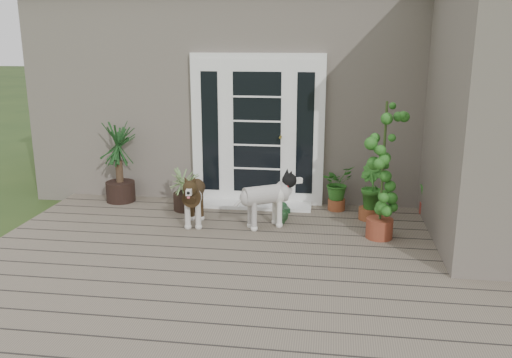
# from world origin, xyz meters

# --- Properties ---
(deck) EXTENTS (6.20, 4.60, 0.12)m
(deck) POSITION_xyz_m (0.00, 0.40, 0.06)
(deck) COLOR #6B5B4C
(deck) RESTS_ON ground
(house_main) EXTENTS (7.40, 4.00, 3.10)m
(house_main) POSITION_xyz_m (0.00, 4.65, 1.55)
(house_main) COLOR #665E54
(house_main) RESTS_ON ground
(door_unit) EXTENTS (1.90, 0.14, 2.15)m
(door_unit) POSITION_xyz_m (-0.20, 2.60, 1.19)
(door_unit) COLOR white
(door_unit) RESTS_ON deck
(door_step) EXTENTS (1.60, 0.40, 0.05)m
(door_step) POSITION_xyz_m (-0.20, 2.40, 0.14)
(door_step) COLOR white
(door_step) RESTS_ON deck
(brindle_dog) EXTENTS (0.41, 0.78, 0.62)m
(brindle_dog) POSITION_xyz_m (-0.87, 1.53, 0.43)
(brindle_dog) COLOR #3C2A16
(brindle_dog) RESTS_ON deck
(white_dog) EXTENTS (0.82, 0.66, 0.63)m
(white_dog) POSITION_xyz_m (0.05, 1.55, 0.43)
(white_dog) COLOR white
(white_dog) RESTS_ON deck
(spider_plant) EXTENTS (0.81, 0.81, 0.65)m
(spider_plant) POSITION_xyz_m (-1.14, 2.11, 0.45)
(spider_plant) COLOR #7D9B5F
(spider_plant) RESTS_ON deck
(yucca) EXTENTS (0.90, 0.90, 1.16)m
(yucca) POSITION_xyz_m (-2.22, 2.38, 0.70)
(yucca) COLOR black
(yucca) RESTS_ON deck
(herb_a) EXTENTS (0.61, 0.61, 0.55)m
(herb_a) POSITION_xyz_m (0.95, 2.40, 0.40)
(herb_a) COLOR #28631C
(herb_a) RESTS_ON deck
(herb_b) EXTENTS (0.50, 0.50, 0.55)m
(herb_b) POSITION_xyz_m (1.38, 2.05, 0.40)
(herb_b) COLOR #1F4F16
(herb_b) RESTS_ON deck
(herb_c) EXTENTS (0.52, 0.52, 0.62)m
(herb_c) POSITION_xyz_m (2.24, 2.40, 0.43)
(herb_c) COLOR #285919
(herb_c) RESTS_ON deck
(sapling) EXTENTS (0.51, 0.51, 1.71)m
(sapling) POSITION_xyz_m (1.46, 1.37, 0.98)
(sapling) COLOR #1B5A19
(sapling) RESTS_ON deck
(clog_left) EXTENTS (0.22, 0.31, 0.09)m
(clog_left) POSITION_xyz_m (0.24, 2.25, 0.16)
(clog_left) COLOR #143219
(clog_left) RESTS_ON deck
(clog_right) EXTENTS (0.21, 0.36, 0.10)m
(clog_right) POSITION_xyz_m (0.23, 1.81, 0.17)
(clog_right) COLOR #143317
(clog_right) RESTS_ON deck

